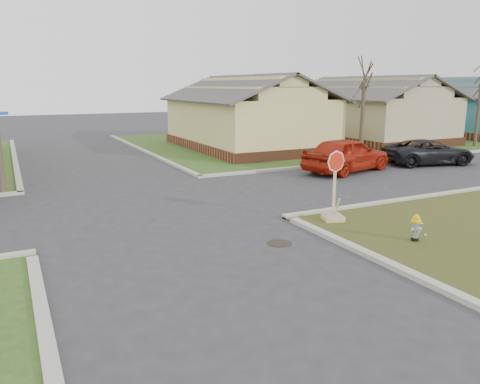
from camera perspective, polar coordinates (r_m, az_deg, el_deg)
name	(u,v)px	position (r m, az deg, el deg)	size (l,w,h in m)	color
ground	(193,251)	(11.73, -5.78, -7.11)	(120.00, 120.00, 0.00)	#2E2D30
verge_far_right	(373,137)	(38.55, 15.93, 6.49)	(37.00, 19.00, 0.05)	#2D4C1B
curbs	(141,205)	(16.31, -12.03, -1.59)	(80.00, 40.00, 0.12)	#AAA799
manhole	(279,243)	(12.21, 4.83, -6.24)	(0.64, 0.64, 0.01)	black
side_house_yellow	(247,114)	(30.25, 0.84, 9.46)	(7.60, 11.60, 4.70)	brown
side_house_tan	(368,111)	(35.94, 15.37, 9.56)	(7.60, 11.60, 4.70)	brown
side_house_teal	(462,108)	(43.22, 25.47, 9.27)	(7.60, 11.60, 4.70)	brown
tree_mid_right	(362,119)	(27.26, 14.66, 8.59)	(0.22, 0.22, 4.20)	#3D3323
tree_far_right	(478,110)	(34.80, 27.07, 8.93)	(0.22, 0.22, 4.76)	#3D3323
fire_hydrant	(416,226)	(12.93, 20.65, -3.93)	(0.27, 0.27, 0.71)	black
stop_sign	(334,205)	(14.20, 11.34, -1.61)	(0.60, 0.58, 2.10)	tan
red_sedan	(347,155)	(22.59, 12.88, 4.48)	(1.93, 4.81, 1.64)	#A41D0B
dark_pickup	(429,152)	(26.08, 22.04, 4.56)	(2.12, 4.61, 1.28)	black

